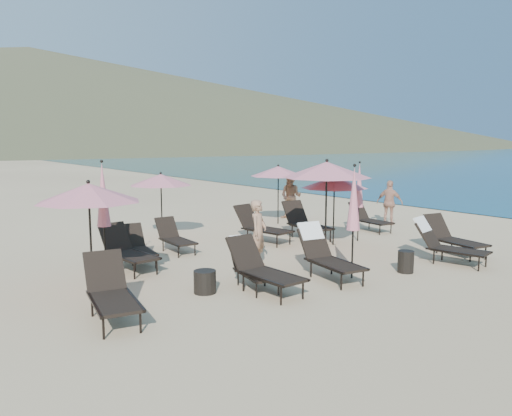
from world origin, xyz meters
TOP-DOWN VIEW (x-y plane):
  - ground at (0.00, 0.00)m, footprint 800.00×800.00m
  - volcanic_headland at (71.37, 302.62)m, footprint 690.00×690.00m
  - lounger_0 at (-5.79, 0.51)m, footprint 0.95×1.82m
  - lounger_1 at (-2.84, 0.69)m, footprint 0.86×1.59m
  - lounger_2 at (-2.90, 0.23)m, footprint 0.75×1.77m
  - lounger_3 at (-1.20, 0.25)m, footprint 0.92×1.85m
  - lounger_4 at (1.96, -0.52)m, footprint 0.96×1.79m
  - lounger_5 at (2.96, -0.10)m, footprint 0.92×1.77m
  - lounger_6 at (-3.93, 3.84)m, footprint 0.78×1.57m
  - lounger_7 at (-4.37, 3.36)m, footprint 0.84×1.79m
  - lounger_8 at (-2.64, 4.40)m, footprint 0.61×1.49m
  - lounger_9 at (-0.05, 4.07)m, footprint 1.00×1.88m
  - lounger_10 at (1.38, 3.76)m, footprint 0.94×1.91m
  - lounger_11 at (3.85, 3.44)m, footprint 0.72×1.59m
  - umbrella_open_0 at (-5.50, 2.33)m, footprint 2.00×2.00m
  - umbrella_open_1 at (0.48, 1.98)m, footprint 2.27×2.27m
  - umbrella_open_2 at (1.34, 2.55)m, footprint 1.85×1.85m
  - umbrella_open_3 at (-2.14, 6.19)m, footprint 1.85×1.85m
  - umbrella_open_4 at (2.36, 6.28)m, footprint 1.94×1.94m
  - umbrella_closed_0 at (-0.80, -0.13)m, footprint 0.28×0.28m
  - umbrella_closed_1 at (2.31, 2.52)m, footprint 0.27×0.27m
  - umbrella_closed_2 at (-4.90, 3.24)m, footprint 0.29×0.29m
  - side_table_0 at (-3.84, 0.83)m, footprint 0.43×0.43m
  - side_table_1 at (0.51, -0.51)m, footprint 0.35×0.35m
  - beachgoer_a at (-1.74, 1.94)m, footprint 0.67×0.61m
  - beachgoer_b at (3.43, 6.84)m, footprint 0.94×1.02m
  - beachgoer_c at (5.33, 3.81)m, footprint 0.69×0.98m

SIDE VIEW (x-z plane):
  - ground at x=0.00m, z-range 0.00..0.00m
  - side_table_0 at x=-3.84m, z-range 0.00..0.44m
  - side_table_1 at x=0.51m, z-range 0.00..0.49m
  - lounger_8 at x=-2.64m, z-range -0.03..0.82m
  - lounger_6 at x=-3.93m, z-range -0.03..0.84m
  - lounger_11 at x=3.85m, z-range -0.03..0.86m
  - lounger_1 at x=-2.84m, z-range -0.02..0.92m
  - lounger_5 at x=2.96m, z-range -0.03..0.94m
  - lounger_7 at x=-4.37m, z-range -0.03..0.96m
  - lounger_0 at x=-5.79m, z-range -0.03..0.97m
  - lounger_2 at x=-2.90m, z-range -0.03..0.97m
  - lounger_9 at x=-0.05m, z-range -0.03..1.00m
  - lounger_10 at x=1.38m, z-range -0.03..1.02m
  - lounger_4 at x=1.96m, z-range -0.02..1.03m
  - lounger_3 at x=-1.20m, z-range -0.02..1.08m
  - beachgoer_a at x=-1.74m, z-range 0.00..1.55m
  - beachgoer_c at x=5.33m, z-range 0.00..1.55m
  - beachgoer_b at x=3.43m, z-range 0.00..1.68m
  - umbrella_closed_1 at x=2.31m, z-range 0.45..2.78m
  - umbrella_closed_0 at x=-0.80m, z-range 0.48..2.90m
  - umbrella_closed_2 at x=-4.90m, z-range 0.49..2.99m
  - umbrella_open_2 at x=1.34m, z-range 0.76..2.76m
  - umbrella_open_3 at x=-2.14m, z-range 0.76..2.76m
  - umbrella_open_4 at x=2.36m, z-range 0.80..2.89m
  - umbrella_open_0 at x=-5.50m, z-range 0.83..2.99m
  - umbrella_open_1 at x=0.48m, z-range 0.94..3.38m
  - volcanic_headland at x=71.37m, z-range -1.01..53.99m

